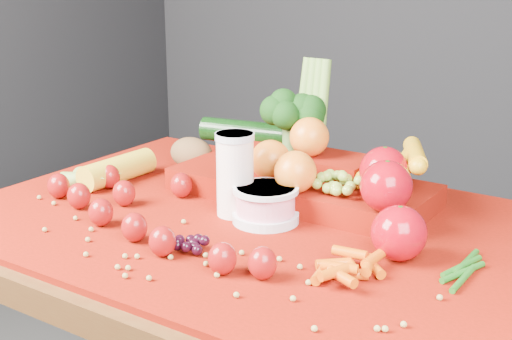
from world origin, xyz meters
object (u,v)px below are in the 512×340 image
Objects in this scene: table at (250,271)px; milk_glass at (235,171)px; yogurt_bowl at (266,203)px; produce_mound at (317,171)px.

table is 0.19m from milk_glass.
yogurt_bowl is 0.15m from produce_mound.
yogurt_bowl is (0.03, 0.00, 0.14)m from table.
table is at bearing -111.09° from produce_mound.
produce_mound is (0.02, 0.15, 0.03)m from yogurt_bowl.
milk_glass is at bearing -179.91° from yogurt_bowl.
table is at bearing -177.25° from yogurt_bowl.
yogurt_bowl reaches higher than table.
produce_mound is at bearing 80.86° from yogurt_bowl.
table is 1.77× the size of produce_mound.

